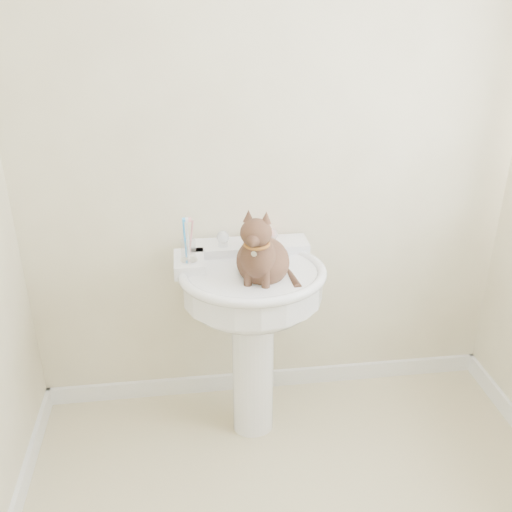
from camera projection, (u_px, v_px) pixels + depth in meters
name	position (u px, v px, depth m)	size (l,w,h in m)	color
wall_back	(271.00, 147.00, 2.41)	(2.20, 0.00, 2.50)	beige
baseboard_back	(269.00, 378.00, 2.92)	(2.20, 0.02, 0.09)	white
pedestal_sink	(252.00, 302.00, 2.38)	(0.62, 0.61, 0.85)	white
faucet	(248.00, 238.00, 2.43)	(0.28, 0.12, 0.14)	silver
soap_bar	(263.00, 235.00, 2.53)	(0.09, 0.06, 0.03)	#FF391D
toothbrush_cup	(189.00, 251.00, 2.29)	(0.07, 0.07, 0.19)	silver
cat	(262.00, 257.00, 2.24)	(0.23, 0.29, 0.43)	#523022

